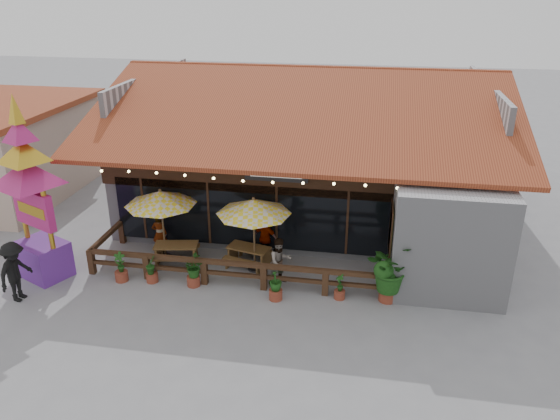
% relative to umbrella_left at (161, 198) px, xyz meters
% --- Properties ---
extents(ground, '(100.00, 100.00, 0.00)m').
position_rel_umbrella_left_xyz_m(ground, '(4.43, -0.99, -2.33)').
color(ground, gray).
rests_on(ground, ground).
extents(restaurant_building, '(15.50, 14.73, 6.09)m').
position_rel_umbrella_left_xyz_m(restaurant_building, '(4.69, 5.63, -0.13)').
color(restaurant_building, '#B0AFB5').
rests_on(restaurant_building, ground).
extents(patio_railing, '(10.00, 2.60, 0.92)m').
position_rel_umbrella_left_xyz_m(patio_railing, '(2.18, -1.25, -1.72)').
color(patio_railing, '#472919').
rests_on(patio_railing, ground).
extents(umbrella_left, '(3.31, 3.31, 2.68)m').
position_rel_umbrella_left_xyz_m(umbrella_left, '(0.00, 0.00, 0.00)').
color(umbrella_left, brown).
rests_on(umbrella_left, ground).
extents(umbrella_right, '(2.96, 2.96, 2.71)m').
position_rel_umbrella_left_xyz_m(umbrella_right, '(3.36, -0.27, 0.03)').
color(umbrella_right, brown).
rests_on(umbrella_right, ground).
extents(picnic_table_left, '(1.72, 1.55, 0.73)m').
position_rel_umbrella_left_xyz_m(picnic_table_left, '(0.53, -0.27, -1.84)').
color(picnic_table_left, brown).
rests_on(picnic_table_left, ground).
extents(picnic_table_right, '(1.73, 1.58, 0.71)m').
position_rel_umbrella_left_xyz_m(picnic_table_right, '(3.09, 0.01, -1.86)').
color(picnic_table_right, brown).
rests_on(picnic_table_right, ground).
extents(thai_sign_tower, '(3.26, 3.26, 6.66)m').
position_rel_umbrella_left_xyz_m(thai_sign_tower, '(-3.60, -1.86, 1.18)').
color(thai_sign_tower, '#632893').
rests_on(thai_sign_tower, ground).
extents(tropical_plant, '(1.76, 1.85, 2.00)m').
position_rel_umbrella_left_xyz_m(tropical_plant, '(7.89, -1.49, -1.19)').
color(tropical_plant, brown).
rests_on(tropical_plant, ground).
extents(diner_a, '(0.59, 0.42, 1.50)m').
position_rel_umbrella_left_xyz_m(diner_a, '(-0.34, 0.41, -1.58)').
color(diner_a, '#381F12').
rests_on(diner_a, ground).
extents(diner_b, '(1.01, 0.96, 1.63)m').
position_rel_umbrella_left_xyz_m(diner_b, '(4.38, -1.02, -1.52)').
color(diner_b, '#381F12').
rests_on(diner_b, ground).
extents(diner_c, '(1.01, 0.66, 1.60)m').
position_rel_umbrella_left_xyz_m(diner_c, '(3.57, 0.64, -1.53)').
color(diner_c, '#381F12').
rests_on(diner_c, ground).
extents(pedestrian, '(0.86, 1.35, 1.98)m').
position_rel_umbrella_left_xyz_m(pedestrian, '(-3.53, -3.41, -1.34)').
color(pedestrian, black).
rests_on(pedestrian, ground).
extents(planter_a, '(0.43, 0.43, 1.05)m').
position_rel_umbrella_left_xyz_m(planter_a, '(-0.87, -1.78, -1.89)').
color(planter_a, brown).
rests_on(planter_a, ground).
extents(planter_b, '(0.40, 0.44, 0.97)m').
position_rel_umbrella_left_xyz_m(planter_b, '(0.16, -1.67, -1.90)').
color(planter_b, brown).
rests_on(planter_b, ground).
extents(planter_c, '(0.84, 0.85, 1.06)m').
position_rel_umbrella_left_xyz_m(planter_c, '(1.60, -1.67, -1.74)').
color(planter_c, brown).
rests_on(planter_c, ground).
extents(planter_d, '(0.55, 0.55, 1.04)m').
position_rel_umbrella_left_xyz_m(planter_d, '(4.42, -2.02, -1.83)').
color(planter_d, brown).
rests_on(planter_d, ground).
extents(planter_e, '(0.35, 0.37, 0.87)m').
position_rel_umbrella_left_xyz_m(planter_e, '(6.40, -1.63, -1.97)').
color(planter_e, brown).
rests_on(planter_e, ground).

